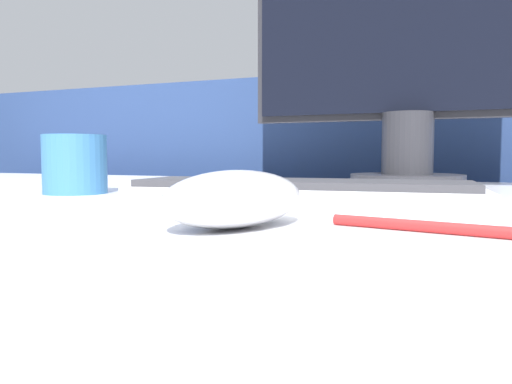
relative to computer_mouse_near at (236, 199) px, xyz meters
name	(u,v)px	position (x,y,z in m)	size (l,w,h in m)	color
partition_panel	(373,284)	(-0.04, 0.86, -0.28)	(5.00, 0.03, 1.01)	navy
computer_mouse_near	(236,199)	(0.00, 0.00, 0.00)	(0.11, 0.14, 0.04)	silver
keyboard	(300,191)	(-0.02, 0.21, -0.01)	(0.40, 0.15, 0.02)	silver
monitor	(410,17)	(0.07, 0.54, 0.26)	(0.54, 0.19, 0.53)	#28282D
mug	(75,164)	(-0.33, 0.20, 0.02)	(0.08, 0.08, 0.08)	teal
pen	(443,228)	(0.14, 0.02, -0.02)	(0.15, 0.04, 0.01)	red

